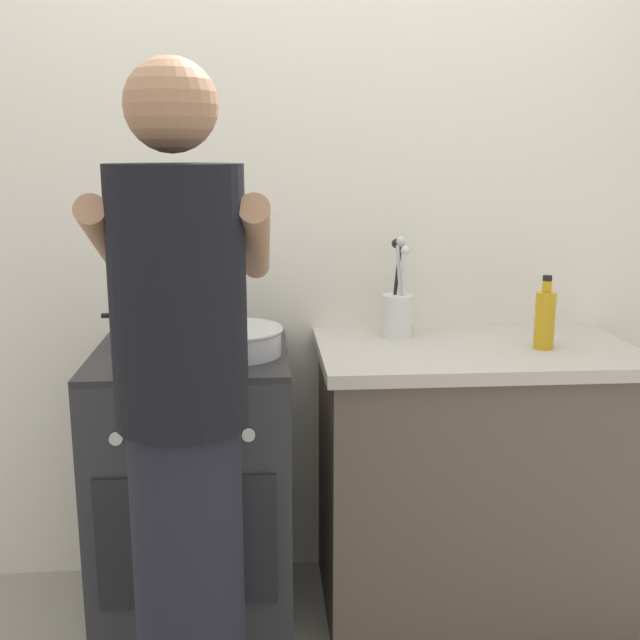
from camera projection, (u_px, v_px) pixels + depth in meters
ground at (307, 635)px, 2.46m from camera, size 6.00×6.00×0.00m
back_wall at (354, 226)px, 2.69m from camera, size 3.20×0.10×2.50m
countertop at (470, 478)px, 2.55m from camera, size 1.00×0.60×0.90m
stove_range at (195, 487)px, 2.48m from camera, size 0.60×0.62×0.90m
pot at (145, 331)px, 2.40m from camera, size 0.26×0.19×0.12m
mixing_bowl at (235, 339)px, 2.34m from camera, size 0.30×0.30×0.08m
utensil_crock at (398, 310)px, 2.56m from camera, size 0.10×0.10×0.34m
oil_bottle at (545, 319)px, 2.40m from camera, size 0.06×0.06×0.23m
person at (184, 438)px, 1.78m from camera, size 0.41×0.50×1.70m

